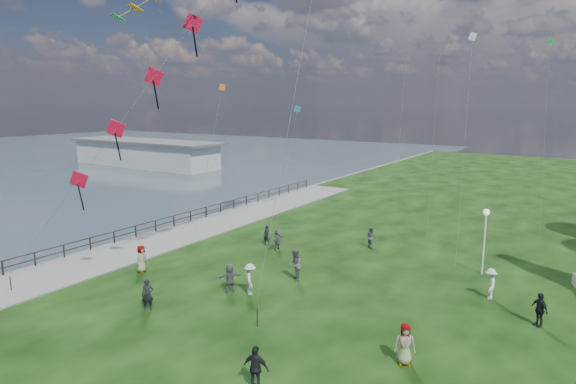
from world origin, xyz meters
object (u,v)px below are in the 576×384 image
Objects in this scene: person_0 at (148,295)px; person_7 at (371,237)px; person_3 at (256,368)px; person_10 at (141,259)px; pier_pavilion at (145,153)px; person_2 at (250,279)px; lamppost at (485,228)px; person_6 at (267,235)px; person_5 at (278,239)px; person_1 at (295,265)px; person_4 at (405,344)px; person_11 at (230,278)px; person_9 at (539,309)px; person_8 at (490,284)px.

person_0 reaches higher than person_7.
person_3 is 1.01× the size of person_10.
person_2 is at bearing -35.88° from pier_pavilion.
lamppost is 14.91m from person_6.
person_2 is 1.02× the size of person_3.
lamppost is 2.63× the size of person_5.
person_10 is at bearing -97.14° from person_1.
person_4 reaches higher than person_5.
person_11 reaches higher than person_5.
person_1 reaches higher than person_10.
person_0 is at bearing 163.44° from person_4.
person_9 is at bearing 178.85° from person_7.
lamppost is 4.41m from person_8.
pier_pavilion is 71.09m from person_9.
person_1 is 1.13× the size of person_3.
lamppost reaches higher than person_9.
person_1 reaches higher than person_8.
person_11 is at bearing -36.77° from pier_pavilion.
person_9 reaches higher than person_0.
person_1 is (50.85, -33.01, -0.88)m from pier_pavilion.
person_1 is 1.25× the size of person_7.
person_6 is 8.96m from person_11.
person_2 reaches higher than person_6.
pier_pavilion is 61.85m from person_0.
lamppost is 12.69m from person_4.
person_10 is at bearing 53.32° from person_2.
person_8 is 14.08m from person_11.
person_5 is 1.39m from person_6.
person_0 is 18.98m from person_9.
person_1 is at bearing 20.08° from person_0.
person_1 is 1.14× the size of person_8.
person_0 is at bearing -87.39° from person_6.
pier_pavilion reaches higher than person_6.
pier_pavilion is 67.87m from person_8.
person_11 is at bearing 143.37° from person_4.
person_11 is at bearing 23.44° from person_0.
person_2 is 8.94m from person_3.
person_6 is at bearing 66.63° from person_5.
person_8 is 3.31m from person_9.
person_9 is 15.60m from person_11.
lamppost is 2.39× the size of person_4.
person_6 is at bearing -31.76° from pier_pavilion.
person_10 is (-17.35, 1.57, -0.01)m from person_4.
person_8 reaches higher than person_7.
person_0 is (46.74, -40.50, -1.02)m from pier_pavilion.
person_6 is at bearing 55.23° from person_0.
person_2 is (3.13, 4.43, 0.05)m from person_0.
lamppost reaches higher than person_2.
person_10 is at bearing -148.54° from lamppost.
person_3 is (55.44, -43.06, -0.99)m from pier_pavilion.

